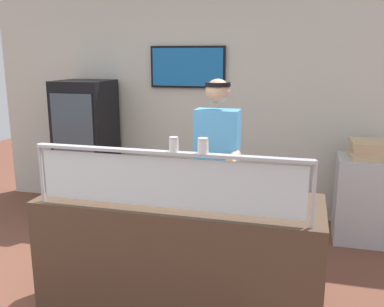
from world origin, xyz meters
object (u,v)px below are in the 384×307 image
worker_figure (217,166)px  drink_fridge (87,147)px  pizza_tray (185,193)px  pizza_box_stack (373,150)px  parmesan_shaker (174,145)px  pizza_server (179,191)px  pepper_flake_shaker (203,147)px

worker_figure → drink_fridge: worker_figure is taller
pizza_tray → drink_fridge: bearing=134.5°
pizza_box_stack → parmesan_shaker: bearing=-124.4°
worker_figure → pizza_box_stack: 1.80m
pizza_box_stack → pizza_server: bearing=-130.7°
pepper_flake_shaker → pizza_box_stack: (1.30, 2.17, -0.41)m
pepper_flake_shaker → drink_fridge: drink_fridge is taller
pizza_server → worker_figure: (0.13, 0.72, 0.02)m
pepper_flake_shaker → pizza_box_stack: pepper_flake_shaker is taller
drink_fridge → pizza_box_stack: 3.33m
parmesan_shaker → pizza_box_stack: size_ratio=0.20×
pizza_server → pizza_box_stack: size_ratio=0.59×
pizza_server → pizza_box_stack: 2.39m
worker_figure → pizza_box_stack: worker_figure is taller
drink_fridge → pizza_server: bearing=-46.4°
pepper_flake_shaker → parmesan_shaker: bearing=-180.0°
worker_figure → parmesan_shaker: bearing=-93.1°
pizza_tray → pepper_flake_shaker: size_ratio=5.30×
pepper_flake_shaker → pizza_server: bearing=126.4°
pizza_server → pizza_tray: bearing=27.4°
parmesan_shaker → worker_figure: (0.06, 1.07, -0.40)m
pepper_flake_shaker → worker_figure: worker_figure is taller
drink_fridge → pizza_tray: bearing=-45.5°
parmesan_shaker → pizza_box_stack: 2.66m
worker_figure → drink_fridge: bearing=149.1°
pizza_server → parmesan_shaker: bearing=-77.8°
parmesan_shaker → pizza_server: bearing=102.0°
parmesan_shaker → pizza_box_stack: bearing=55.6°
pizza_server → pepper_flake_shaker: size_ratio=2.89×
pizza_box_stack → drink_fridge: bearing=179.2°
pizza_tray → pizza_server: (-0.04, -0.02, 0.02)m
pizza_server → pepper_flake_shaker: (0.26, -0.36, 0.42)m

